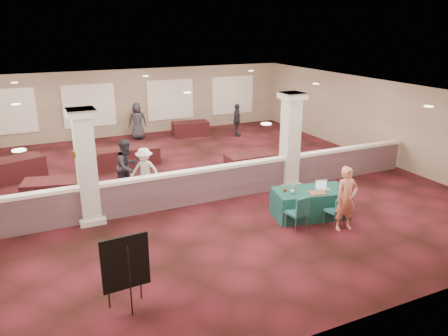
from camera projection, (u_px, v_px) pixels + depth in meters
name	position (u px, v px, depth m)	size (l,w,h in m)	color
ground	(190.00, 186.00, 14.95)	(16.00, 16.00, 0.00)	#4E131D
wall_back	(131.00, 102.00, 21.33)	(16.00, 0.04, 3.20)	#7D6756
wall_front	(351.00, 248.00, 7.57)	(16.00, 0.04, 3.20)	#7D6756
wall_right	(374.00, 119.00, 17.64)	(0.04, 16.00, 3.20)	#7D6756
ceiling	(187.00, 92.00, 13.94)	(16.00, 16.00, 0.02)	silver
partition_wall	(207.00, 184.00, 13.48)	(15.60, 0.28, 1.10)	brown
column_left	(86.00, 166.00, 11.74)	(0.72, 0.72, 3.20)	beige
column_right	(290.00, 140.00, 14.34)	(0.72, 0.72, 3.20)	beige
sconce_left	(74.00, 155.00, 11.52)	(0.12, 0.12, 0.18)	brown
sconce_right	(96.00, 152.00, 11.74)	(0.12, 0.12, 0.18)	brown
near_table	(310.00, 203.00, 12.49)	(2.09, 1.05, 0.80)	#113E3B
conf_chair_main	(336.00, 209.00, 11.88)	(0.51, 0.51, 0.84)	#1B504E
conf_chair_side	(299.00, 211.00, 11.57)	(0.55, 0.56, 0.97)	#1B504E
easel_board	(125.00, 264.00, 8.22)	(0.92, 0.48, 1.57)	black
woman	(346.00, 199.00, 11.55)	(0.63, 0.42, 1.76)	#E78364
far_table_front_left	(56.00, 192.00, 13.39)	(1.87, 0.94, 0.76)	black
far_table_front_center	(113.00, 159.00, 16.61)	(1.86, 0.93, 0.76)	black
far_table_front_right	(250.00, 164.00, 16.10)	(1.78, 0.89, 0.72)	black
far_table_back_left	(15.00, 169.00, 15.43)	(1.92, 0.96, 0.78)	black
far_table_back_center	(138.00, 155.00, 17.22)	(1.62, 0.81, 0.66)	black
far_table_back_right	(191.00, 129.00, 21.43)	(1.74, 0.87, 0.70)	black
attendee_a	(127.00, 167.00, 14.02)	(0.88, 0.49, 1.82)	black
attendee_b	(145.00, 171.00, 14.10)	(0.97, 0.45, 1.52)	silver
attendee_c	(237.00, 120.00, 21.23)	(0.94, 0.45, 1.60)	black
attendee_d	(138.00, 121.00, 20.70)	(0.86, 0.47, 1.75)	black
laptop_base	(323.00, 189.00, 12.38)	(0.36, 0.25, 0.02)	silver
laptop_screen	(321.00, 183.00, 12.46)	(0.36, 0.01, 0.24)	silver
screen_glow	(321.00, 184.00, 12.46)	(0.33, 0.00, 0.21)	silver
knitting	(317.00, 193.00, 12.12)	(0.44, 0.33, 0.03)	#C3601F
yarn_cream	(293.00, 191.00, 12.11)	(0.12, 0.12, 0.12)	beige
yarn_red	(285.00, 190.00, 12.23)	(0.11, 0.11, 0.11)	maroon
yarn_grey	(293.00, 188.00, 12.36)	(0.11, 0.11, 0.11)	#505156
scissors	(339.00, 191.00, 12.23)	(0.13, 0.03, 0.01)	#B32613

